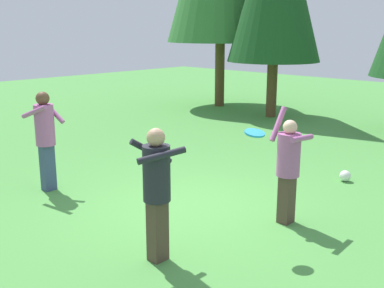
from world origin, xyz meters
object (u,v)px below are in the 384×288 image
(person_catcher, at_px, (157,184))
(ball_red, at_px, (159,174))
(ball_white, at_px, (345,176))
(frisbee, at_px, (255,133))
(person_thrower, at_px, (288,163))
(person_bystander, at_px, (45,132))

(person_catcher, height_order, ball_red, person_catcher)
(ball_white, bearing_deg, frisbee, -84.87)
(person_catcher, bearing_deg, person_thrower, 9.88)
(person_thrower, xyz_separation_m, ball_red, (-2.87, 0.04, -0.80))
(person_catcher, bearing_deg, person_bystander, 105.91)
(frisbee, bearing_deg, person_thrower, 91.89)
(person_thrower, relative_size, person_bystander, 0.97)
(person_bystander, xyz_separation_m, ball_red, (1.04, 1.75, -0.93))
(frisbee, relative_size, ball_white, 1.55)
(frisbee, bearing_deg, person_catcher, -113.09)
(frisbee, distance_m, ball_white, 3.65)
(person_bystander, distance_m, ball_red, 2.24)
(person_bystander, height_order, ball_red, person_bystander)
(ball_red, bearing_deg, ball_white, 42.99)
(person_catcher, relative_size, ball_white, 7.98)
(person_bystander, bearing_deg, frisbee, -0.00)
(person_thrower, xyz_separation_m, frisbee, (0.03, -0.89, 0.60))
(person_catcher, height_order, person_bystander, person_bystander)
(person_bystander, bearing_deg, ball_red, 47.51)
(person_thrower, height_order, person_bystander, person_bystander)
(ball_red, bearing_deg, person_bystander, -120.76)
(ball_red, bearing_deg, person_catcher, -42.63)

